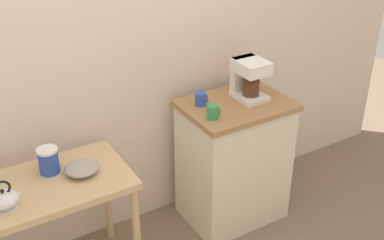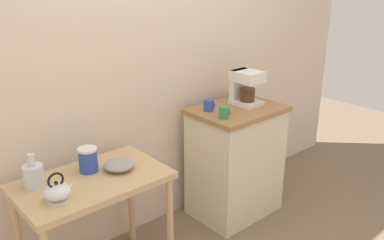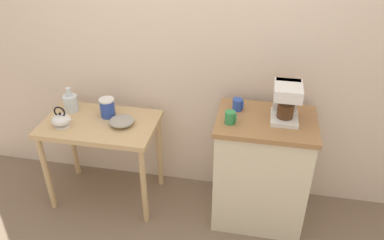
{
  "view_description": "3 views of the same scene",
  "coord_description": "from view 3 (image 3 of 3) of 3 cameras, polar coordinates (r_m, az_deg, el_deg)",
  "views": [
    {
      "loc": [
        -1.07,
        -2.2,
        2.26
      ],
      "look_at": [
        0.24,
        -0.02,
        0.89
      ],
      "focal_mm": 45.63,
      "sensor_mm": 36.0,
      "label": 1
    },
    {
      "loc": [
        -1.58,
        -1.94,
        1.85
      ],
      "look_at": [
        0.13,
        0.01,
        0.91
      ],
      "focal_mm": 38.51,
      "sensor_mm": 36.0,
      "label": 2
    },
    {
      "loc": [
        0.53,
        -2.25,
        2.24
      ],
      "look_at": [
        0.1,
        -0.01,
        0.85
      ],
      "focal_mm": 36.02,
      "sensor_mm": 36.0,
      "label": 3
    }
  ],
  "objects": [
    {
      "name": "teakettle",
      "position": [
        2.97,
        -18.78,
        0.03
      ],
      "size": [
        0.17,
        0.14,
        0.16
      ],
      "color": "white",
      "rests_on": "wooden_table"
    },
    {
      "name": "glass_carafe_vase",
      "position": [
        3.15,
        -17.53,
        2.48
      ],
      "size": [
        0.11,
        0.11,
        0.2
      ],
      "color": "silver",
      "rests_on": "wooden_table"
    },
    {
      "name": "wooden_table",
      "position": [
        3.02,
        -13.3,
        -1.93
      ],
      "size": [
        0.86,
        0.53,
        0.72
      ],
      "color": "tan",
      "rests_on": "ground_plane"
    },
    {
      "name": "back_wall",
      "position": [
        2.82,
        1.67,
        14.06
      ],
      "size": [
        4.4,
        0.1,
        2.8
      ],
      "primitive_type": "cube",
      "color": "beige",
      "rests_on": "ground_plane"
    },
    {
      "name": "ground_plane",
      "position": [
        3.22,
        -1.74,
        -12.74
      ],
      "size": [
        8.0,
        8.0,
        0.0
      ],
      "primitive_type": "plane",
      "color": "#7A6651"
    },
    {
      "name": "bowl_stoneware",
      "position": [
        2.88,
        -10.37,
        -0.17
      ],
      "size": [
        0.19,
        0.19,
        0.06
      ],
      "color": "#9E998C",
      "rests_on": "wooden_table"
    },
    {
      "name": "coffee_maker",
      "position": [
        2.63,
        13.82,
        2.9
      ],
      "size": [
        0.18,
        0.22,
        0.26
      ],
      "color": "white",
      "rests_on": "kitchen_counter"
    },
    {
      "name": "canister_enamel",
      "position": [
        3.0,
        -12.42,
        1.8
      ],
      "size": [
        0.11,
        0.11,
        0.15
      ],
      "color": "#2D4CAD",
      "rests_on": "wooden_table"
    },
    {
      "name": "kitchen_counter",
      "position": [
        2.91,
        10.16,
        -7.31
      ],
      "size": [
        0.68,
        0.51,
        0.88
      ],
      "color": "beige",
      "rests_on": "ground_plane"
    },
    {
      "name": "mug_tall_green",
      "position": [
        2.56,
        5.72,
        0.39
      ],
      "size": [
        0.08,
        0.07,
        0.09
      ],
      "color": "#338C4C",
      "rests_on": "kitchen_counter"
    },
    {
      "name": "mug_blue",
      "position": [
        2.72,
        6.81,
        2.29
      ],
      "size": [
        0.08,
        0.07,
        0.08
      ],
      "color": "#2D4CAD",
      "rests_on": "kitchen_counter"
    }
  ]
}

